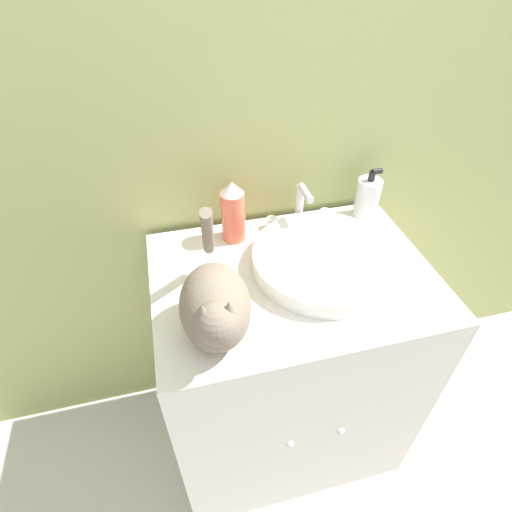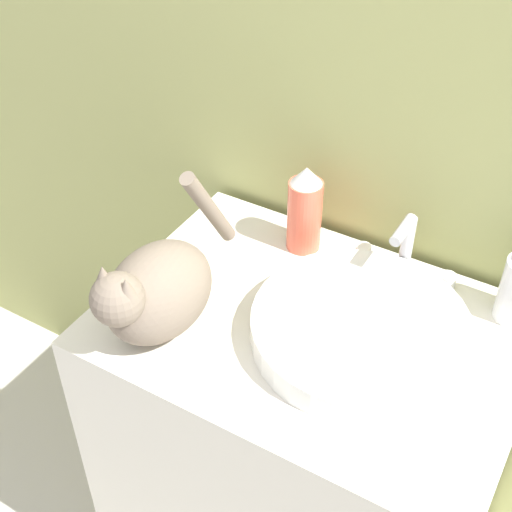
# 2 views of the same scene
# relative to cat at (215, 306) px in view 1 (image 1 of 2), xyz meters

# --- Properties ---
(ground_plane) EXTENTS (8.00, 8.00, 0.00)m
(ground_plane) POSITION_rel_cat_xyz_m (0.23, -0.13, -0.95)
(ground_plane) COLOR beige
(wall_back) EXTENTS (6.00, 0.05, 2.50)m
(wall_back) POSITION_rel_cat_xyz_m (0.23, 0.47, 0.30)
(wall_back) COLOR tan
(wall_back) RESTS_ON ground_plane
(vanity_cabinet) EXTENTS (0.77, 0.56, 0.86)m
(vanity_cabinet) POSITION_rel_cat_xyz_m (0.23, 0.15, -0.52)
(vanity_cabinet) COLOR silver
(vanity_cabinet) RESTS_ON ground_plane
(sink_basin) EXTENTS (0.39, 0.39, 0.05)m
(sink_basin) POSITION_rel_cat_xyz_m (0.32, 0.16, -0.07)
(sink_basin) COLOR white
(sink_basin) RESTS_ON vanity_cabinet
(faucet) EXTENTS (0.21, 0.10, 0.15)m
(faucet) POSITION_rel_cat_xyz_m (0.32, 0.36, -0.03)
(faucet) COLOR silver
(faucet) RESTS_ON vanity_cabinet
(cat) EXTENTS (0.18, 0.36, 0.28)m
(cat) POSITION_rel_cat_xyz_m (0.00, 0.00, 0.00)
(cat) COLOR #7A6B5B
(cat) RESTS_ON vanity_cabinet
(soap_bottle) EXTENTS (0.08, 0.08, 0.17)m
(soap_bottle) POSITION_rel_cat_xyz_m (0.54, 0.36, -0.03)
(soap_bottle) COLOR silver
(soap_bottle) RESTS_ON vanity_cabinet
(spray_bottle) EXTENTS (0.07, 0.07, 0.19)m
(spray_bottle) POSITION_rel_cat_xyz_m (0.11, 0.35, -0.00)
(spray_bottle) COLOR #EF6047
(spray_bottle) RESTS_ON vanity_cabinet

